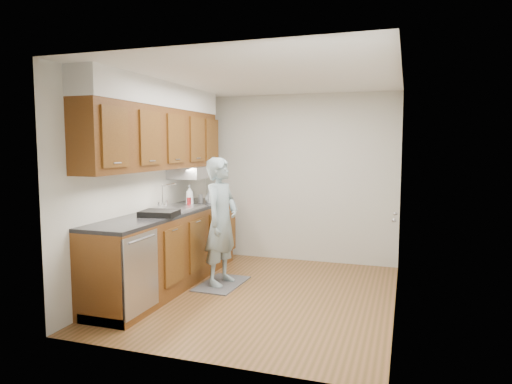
# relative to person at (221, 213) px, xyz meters

# --- Properties ---
(floor) EXTENTS (3.50, 3.50, 0.00)m
(floor) POSITION_rel_person_xyz_m (0.59, -0.23, -0.91)
(floor) COLOR brown
(floor) RESTS_ON ground
(ceiling) EXTENTS (3.50, 3.50, 0.00)m
(ceiling) POSITION_rel_person_xyz_m (0.59, -0.23, 1.59)
(ceiling) COLOR white
(ceiling) RESTS_ON wall_left
(wall_left) EXTENTS (0.02, 3.50, 2.50)m
(wall_left) POSITION_rel_person_xyz_m (-0.91, -0.23, 0.34)
(wall_left) COLOR beige
(wall_left) RESTS_ON floor
(wall_right) EXTENTS (0.02, 3.50, 2.50)m
(wall_right) POSITION_rel_person_xyz_m (2.09, -0.23, 0.34)
(wall_right) COLOR beige
(wall_right) RESTS_ON floor
(wall_back) EXTENTS (3.00, 0.02, 2.50)m
(wall_back) POSITION_rel_person_xyz_m (0.59, 1.52, 0.34)
(wall_back) COLOR beige
(wall_back) RESTS_ON floor
(counter) EXTENTS (0.64, 2.80, 1.30)m
(counter) POSITION_rel_person_xyz_m (-0.61, -0.23, -0.42)
(counter) COLOR brown
(counter) RESTS_ON floor
(upper_cabinets) EXTENTS (0.47, 2.80, 1.21)m
(upper_cabinets) POSITION_rel_person_xyz_m (-0.74, -0.18, 1.04)
(upper_cabinets) COLOR brown
(upper_cabinets) RESTS_ON wall_left
(closet_door) EXTENTS (0.02, 1.22, 2.05)m
(closet_door) POSITION_rel_person_xyz_m (2.08, 0.07, 0.11)
(closet_door) COLOR silver
(closet_door) RESTS_ON wall_right
(floor_mat) EXTENTS (0.51, 0.83, 0.02)m
(floor_mat) POSITION_rel_person_xyz_m (0.00, -0.00, -0.90)
(floor_mat) COLOR slate
(floor_mat) RESTS_ON floor
(person) EXTENTS (0.49, 0.68, 1.79)m
(person) POSITION_rel_person_xyz_m (0.00, 0.00, 0.00)
(person) COLOR #889FA6
(person) RESTS_ON floor_mat
(soap_bottle_a) EXTENTS (0.11, 0.11, 0.27)m
(soap_bottle_a) POSITION_rel_person_xyz_m (-0.59, 0.32, 0.17)
(soap_bottle_a) COLOR silver
(soap_bottle_a) RESTS_ON counter
(soap_bottle_b) EXTENTS (0.13, 0.13, 0.20)m
(soap_bottle_b) POSITION_rel_person_xyz_m (-0.43, 0.66, 0.13)
(soap_bottle_b) COLOR silver
(soap_bottle_b) RESTS_ON counter
(soap_bottle_c) EXTENTS (0.19, 0.19, 0.17)m
(soap_bottle_c) POSITION_rel_person_xyz_m (-0.47, 0.70, 0.12)
(soap_bottle_c) COLOR silver
(soap_bottle_c) RESTS_ON counter
(soda_can) EXTENTS (0.08, 0.08, 0.11)m
(soda_can) POSITION_rel_person_xyz_m (-0.59, 0.29, 0.09)
(soda_can) COLOR #A91D21
(soda_can) RESTS_ON counter
(steel_can) EXTENTS (0.09, 0.09, 0.12)m
(steel_can) POSITION_rel_person_xyz_m (-0.57, 0.61, 0.09)
(steel_can) COLOR #A5A5AA
(steel_can) RESTS_ON counter
(dish_rack) EXTENTS (0.45, 0.39, 0.06)m
(dish_rack) POSITION_rel_person_xyz_m (-0.50, -0.63, 0.06)
(dish_rack) COLOR black
(dish_rack) RESTS_ON counter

